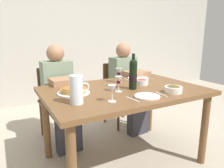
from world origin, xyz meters
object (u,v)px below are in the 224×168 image
wine_glass_left_diner (112,90)px  chair_right (118,89)px  olive_bowl (173,89)px  diner_right (128,84)px  wine_bottle (133,74)px  water_pitcher (76,91)px  baked_tart (73,90)px  wine_glass_centre (119,72)px  chair_left (56,98)px  dinner_plate_left_setting (147,96)px  diner_left (61,93)px  salad_bowl (142,82)px  wine_glass_right_diner (119,81)px  dining_table (124,98)px  dinner_plate_right_setting (138,78)px

wine_glass_left_diner → chair_right: size_ratio=0.15×
olive_bowl → diner_right: (0.15, 0.96, -0.18)m
wine_bottle → water_pitcher: (-0.61, -0.16, -0.05)m
water_pitcher → wine_glass_left_diner: bearing=-18.9°
baked_tart → wine_glass_centre: size_ratio=1.84×
olive_bowl → chair_left: bearing=122.5°
wine_bottle → dinner_plate_left_setting: size_ratio=1.56×
dinner_plate_left_setting → diner_left: bearing=116.1°
water_pitcher → diner_right: bearing=40.1°
salad_bowl → diner_left: diner_left is taller
baked_tart → diner_right: diner_right is taller
salad_bowl → wine_glass_right_diner: bearing=-161.1°
chair_left → diner_right: bearing=163.5°
wine_glass_right_diner → wine_glass_centre: bearing=59.2°
dining_table → chair_left: (-0.45, 0.88, -0.17)m
dining_table → chair_left: 1.00m
salad_bowl → dining_table: bearing=-167.4°
wine_glass_left_diner → dinner_plate_left_setting: size_ratio=0.62×
dining_table → dinner_plate_right_setting: 0.51m
water_pitcher → dinner_plate_left_setting: 0.59m
dinner_plate_left_setting → chair_left: bearing=111.7°
olive_bowl → wine_bottle: bearing=131.4°
wine_glass_left_diner → diner_left: 0.98m
wine_glass_right_diner → wine_bottle: bearing=5.8°
wine_bottle → baked_tart: 0.57m
olive_bowl → dinner_plate_right_setting: size_ratio=0.64×
salad_bowl → wine_glass_right_diner: (-0.35, -0.12, 0.07)m
salad_bowl → wine_glass_right_diner: 0.37m
dining_table → water_pitcher: size_ratio=6.92×
chair_left → diner_left: 0.26m
water_pitcher → diner_left: bearing=83.5°
wine_glass_centre → wine_glass_left_diner: bearing=-124.9°
dining_table → wine_glass_centre: bearing=69.8°
dinner_plate_left_setting → chair_left: (-0.48, 1.20, -0.27)m
dining_table → olive_bowl: size_ratio=9.52×
wine_bottle → olive_bowl: (0.25, -0.28, -0.11)m
salad_bowl → wine_glass_centre: wine_glass_centre is taller
water_pitcher → wine_glass_right_diner: (0.45, 0.14, 0.01)m
wine_glass_right_diner → chair_right: size_ratio=0.16×
water_pitcher → dinner_plate_right_setting: water_pitcher is taller
salad_bowl → dinner_plate_left_setting: 0.44m
dining_table → dinner_plate_left_setting: 0.34m
wine_bottle → water_pitcher: bearing=-165.4°
dinner_plate_right_setting → chair_left: (-0.84, 0.56, -0.27)m
wine_glass_centre → dinner_plate_right_setting: size_ratio=0.63×
dinner_plate_right_setting → diner_left: bearing=158.6°
chair_left → olive_bowl: bearing=120.8°
wine_bottle → dinner_plate_left_setting: 0.31m
dining_table → wine_glass_right_diner: size_ratio=10.59×
salad_bowl → dinner_plate_right_setting: bearing=62.3°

